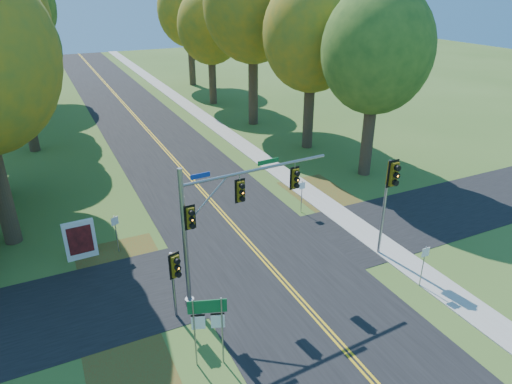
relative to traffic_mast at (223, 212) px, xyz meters
name	(u,v)px	position (x,y,z in m)	size (l,w,h in m)	color
ground	(282,280)	(2.70, -0.30, -4.04)	(160.00, 160.00, 0.00)	#3B5B20
road_main	(282,280)	(2.70, -0.30, -4.03)	(8.00, 160.00, 0.02)	black
road_cross	(263,258)	(2.70, 1.70, -4.03)	(60.00, 6.00, 0.02)	black
centerline_left	(280,280)	(2.60, -0.30, -4.02)	(0.10, 160.00, 0.01)	gold
centerline_right	(284,279)	(2.80, -0.30, -4.02)	(0.10, 160.00, 0.01)	gold
sidewalk_east	(387,248)	(8.90, -0.30, -4.01)	(1.60, 160.00, 0.06)	#9E998E
leaf_patch_w_near	(123,270)	(-3.80, 3.70, -4.03)	(4.00, 6.00, 0.00)	brown
leaf_patch_e	(331,201)	(9.50, 5.70, -4.03)	(3.50, 8.00, 0.00)	brown
leaf_patch_w_far	(134,383)	(-4.80, -3.30, -4.03)	(3.00, 5.00, 0.00)	brown
tree_e_a	(377,51)	(14.26, 8.48, 4.49)	(7.20, 7.20, 12.73)	#38281C
tree_e_b	(313,35)	(13.67, 15.28, 4.86)	(7.60, 7.60, 13.33)	#38281C
tree_w_c	(15,50)	(-6.84, 24.17, 3.90)	(6.80, 6.80, 11.91)	#38281C
tree_e_c	(253,5)	(12.58, 23.39, 6.62)	(8.80, 8.80, 15.79)	#38281C
tree_w_d	(2,16)	(-7.43, 32.89, 5.74)	(8.20, 8.20, 14.56)	#38281C
tree_e_d	(211,26)	(11.96, 32.57, 4.20)	(7.00, 7.00, 12.32)	#38281C
tree_w_e	(16,6)	(-6.23, 43.79, 6.03)	(8.40, 8.40, 14.97)	#38281C
tree_e_e	(189,11)	(13.17, 43.28, 5.15)	(7.80, 7.80, 13.74)	#38281C
traffic_mast	(223,212)	(0.00, 0.00, 0.00)	(6.92, 0.90, 6.28)	gray
east_signal_pole	(390,184)	(8.24, -0.62, -0.13)	(0.60, 0.69, 5.16)	gray
ped_signal_pole	(175,271)	(-2.39, -0.73, -1.71)	(0.48, 0.57, 3.14)	gray
route_sign_cluster	(208,319)	(-2.10, -3.60, -2.00)	(1.29, 0.48, 2.89)	gray
info_kiosk	(80,240)	(-5.38, 5.69, -3.01)	(1.49, 0.27, 2.06)	silver
reg_sign_e_north	(302,191)	(7.03, 5.21, -2.66)	(0.39, 0.06, 2.02)	gray
reg_sign_e_south	(424,259)	(8.11, -3.43, -2.60)	(0.40, 0.06, 2.10)	gray
reg_sign_w	(116,228)	(-3.65, 5.50, -2.63)	(0.37, 0.19, 2.07)	gray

